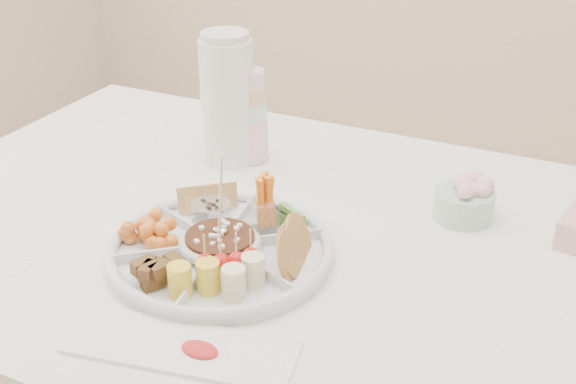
% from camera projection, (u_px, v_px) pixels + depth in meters
% --- Properties ---
extents(dining_table, '(1.52, 1.02, 0.76)m').
position_uv_depth(dining_table, '(275.00, 383.00, 1.50)').
color(dining_table, white).
rests_on(dining_table, floor).
extents(party_tray, '(0.49, 0.49, 0.04)m').
position_uv_depth(party_tray, '(220.00, 247.00, 1.22)').
color(party_tray, white).
rests_on(party_tray, dining_table).
extents(bean_dip, '(0.15, 0.15, 0.04)m').
position_uv_depth(bean_dip, '(220.00, 243.00, 1.22)').
color(bean_dip, black).
rests_on(bean_dip, party_tray).
extents(tortillas, '(0.14, 0.14, 0.06)m').
position_uv_depth(tortillas, '(294.00, 248.00, 1.18)').
color(tortillas, '#A88245').
rests_on(tortillas, party_tray).
extents(carrot_cucumber, '(0.15, 0.15, 0.10)m').
position_uv_depth(carrot_cucumber, '(276.00, 200.00, 1.28)').
color(carrot_cucumber, orange).
rests_on(carrot_cucumber, party_tray).
extents(pita_raisins, '(0.13, 0.13, 0.05)m').
position_uv_depth(pita_raisins, '(209.00, 200.00, 1.33)').
color(pita_raisins, tan).
rests_on(pita_raisins, party_tray).
extents(cherries, '(0.15, 0.15, 0.05)m').
position_uv_depth(cherries, '(150.00, 229.00, 1.25)').
color(cherries, orange).
rests_on(cherries, party_tray).
extents(granola_chunks, '(0.12, 0.12, 0.04)m').
position_uv_depth(granola_chunks, '(156.00, 270.00, 1.14)').
color(granola_chunks, brown).
rests_on(granola_chunks, party_tray).
extents(banana_tomato, '(0.16, 0.16, 0.10)m').
position_uv_depth(banana_tomato, '(233.00, 271.00, 1.10)').
color(banana_tomato, '#DEC77A').
rests_on(banana_tomato, party_tray).
extents(cup_stack, '(0.08, 0.08, 0.21)m').
position_uv_depth(cup_stack, '(250.00, 114.00, 1.54)').
color(cup_stack, white).
rests_on(cup_stack, dining_table).
extents(thermos, '(0.12, 0.12, 0.29)m').
position_uv_depth(thermos, '(227.00, 98.00, 1.51)').
color(thermos, white).
rests_on(thermos, dining_table).
extents(flower_bowl, '(0.11, 0.11, 0.08)m').
position_uv_depth(flower_bowl, '(465.00, 198.00, 1.34)').
color(flower_bowl, silver).
rests_on(flower_bowl, dining_table).
extents(placemat, '(0.35, 0.17, 0.01)m').
position_uv_depth(placemat, '(182.00, 347.00, 1.03)').
color(placemat, white).
rests_on(placemat, dining_table).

